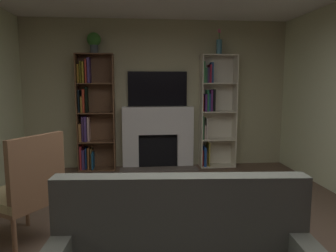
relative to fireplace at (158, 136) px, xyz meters
name	(u,v)px	position (x,y,z in m)	size (l,w,h in m)	color
wall_back_accent	(157,94)	(0.00, 0.13, 0.76)	(4.93, 0.06, 2.69)	tan
fireplace	(158,136)	(0.00, 0.00, 0.00)	(1.40, 0.50, 1.13)	white
tv	(158,89)	(0.00, 0.07, 0.86)	(1.08, 0.06, 0.63)	black
bookshelf_left	(91,115)	(-1.20, -0.01, 0.40)	(0.65, 0.31, 2.06)	brown
bookshelf_right	(213,111)	(1.03, -0.01, 0.45)	(0.65, 0.31, 2.06)	silver
potted_plant	(94,41)	(-1.11, -0.05, 1.68)	(0.24, 0.24, 0.36)	#434E58
vase_with_flowers	(219,45)	(1.11, -0.05, 1.64)	(0.10, 0.10, 0.45)	teal
armchair	(26,190)	(-1.46, -2.79, -0.04)	(0.83, 0.84, 1.09)	brown
coffee_table	(170,235)	(-0.13, -3.37, -0.27)	(0.73, 0.41, 0.38)	brown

